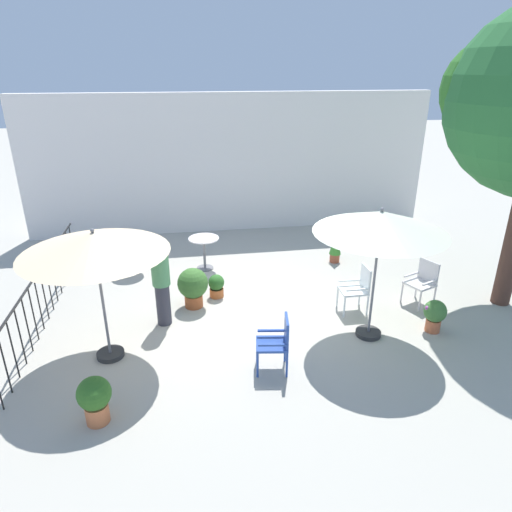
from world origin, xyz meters
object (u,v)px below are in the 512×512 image
Objects in this scene: potted_plant_0 at (216,286)px; potted_plant_1 at (435,314)px; cafe_table_0 at (204,248)px; patio_chair_1 at (358,286)px; patio_chair_2 at (277,340)px; standing_person at (161,282)px; patio_umbrella_1 at (380,223)px; potted_plant_2 at (336,244)px; cafe_table_1 at (132,250)px; potted_plant_4 at (95,398)px; patio_umbrella_0 at (94,244)px; potted_plant_3 at (193,286)px; patio_chair_0 at (423,280)px.

potted_plant_0 is 0.80× the size of potted_plant_1.
potted_plant_0 is (0.16, -1.43, -0.28)m from cafe_table_0.
patio_chair_1 is 1.90× the size of potted_plant_0.
standing_person is at bearing 136.42° from patio_chair_2.
patio_umbrella_1 reaches higher than cafe_table_0.
patio_chair_1 is at bearing -2.02° from standing_person.
potted_plant_0 is (-2.52, 1.88, -1.83)m from patio_umbrella_1.
potted_plant_0 is at bearing -155.94° from potted_plant_2.
potted_plant_4 is at bearing -90.84° from cafe_table_1.
potted_plant_3 is at bearing 45.99° from patio_umbrella_0.
cafe_table_1 is 6.50m from potted_plant_1.
patio_chair_1 is 2.82m from potted_plant_0.
cafe_table_1 is 0.92× the size of potted_plant_3.
patio_umbrella_1 is 2.54× the size of patio_chair_1.
potted_plant_1 is at bearing -12.45° from standing_person.
cafe_table_0 is at bearing 178.05° from potted_plant_2.
potted_plant_3 is (1.41, 1.46, -1.52)m from patio_umbrella_0.
standing_person reaches higher than patio_chair_2.
patio_umbrella_1 is 3.74m from potted_plant_3.
patio_umbrella_0 is 1.69m from standing_person.
cafe_table_0 is (-2.67, 3.31, -1.55)m from patio_umbrella_1.
potted_plant_0 is at bearing -40.95° from cafe_table_1.
patio_umbrella_0 is 3.67× the size of potted_plant_1.
cafe_table_0 is at bearing 150.45° from patio_chair_0.
patio_chair_2 is 0.56× the size of standing_person.
potted_plant_1 is at bearing -1.37° from patio_umbrella_0.
potted_plant_4 is (-5.56, -1.36, 0.04)m from potted_plant_1.
potted_plant_4 is (0.03, -1.50, -1.58)m from patio_umbrella_0.
patio_chair_0 is at bearing -0.44° from standing_person.
cafe_table_1 is 1.53× the size of potted_plant_0.
cafe_table_0 is 0.84× the size of patio_chair_2.
cafe_table_0 is (1.73, 3.23, -1.44)m from patio_umbrella_0.
patio_umbrella_1 is 3.89m from standing_person.
patio_umbrella_1 is 4.90m from potted_plant_4.
cafe_table_1 is 0.84× the size of patio_chair_0.
patio_umbrella_1 is at bearing -36.72° from potted_plant_0.
standing_person is (-3.99, -2.21, 0.39)m from potted_plant_2.
cafe_table_0 is 1.58× the size of potted_plant_0.
patio_chair_2 reaches higher than cafe_table_0.
patio_umbrella_1 is 3.88× the size of potted_plant_1.
potted_plant_2 is at bearing 32.77° from patio_umbrella_0.
potted_plant_3 is at bearing -144.61° from potted_plant_0.
patio_umbrella_1 is 3.62m from potted_plant_2.
potted_plant_3 is 3.26m from potted_plant_4.
potted_plant_4 is at bearing -115.01° from potted_plant_3.
patio_chair_2 reaches higher than cafe_table_1.
potted_plant_3 reaches higher than cafe_table_1.
patio_chair_1 is at bearing -98.33° from potted_plant_2.
potted_plant_4 is (-5.85, -2.37, -0.13)m from patio_chair_0.
patio_chair_1 is (-1.37, -0.09, 0.00)m from patio_chair_0.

